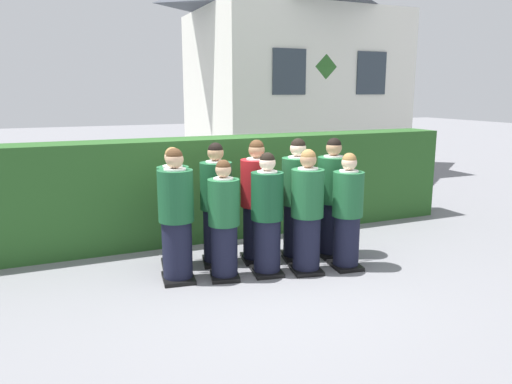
{
  "coord_description": "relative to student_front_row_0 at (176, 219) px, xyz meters",
  "views": [
    {
      "loc": [
        -2.56,
        -5.6,
        2.36
      ],
      "look_at": [
        0.0,
        0.28,
        1.05
      ],
      "focal_mm": 34.71,
      "sensor_mm": 36.0,
      "label": 1
    }
  ],
  "objects": [
    {
      "name": "school_building_main",
      "position": [
        5.44,
        7.33,
        2.36
      ],
      "size": [
        5.71,
        4.53,
        6.17
      ],
      "color": "silver",
      "rests_on": "ground"
    },
    {
      "name": "ground_plane",
      "position": [
        1.09,
        -0.25,
        -0.8
      ],
      "size": [
        60.0,
        60.0,
        0.0
      ],
      "primitive_type": "plane",
      "color": "slate"
    },
    {
      "name": "student_rear_row_3",
      "position": [
        1.79,
        0.16,
        0.02
      ],
      "size": [
        0.51,
        0.58,
        1.73
      ],
      "color": "black",
      "rests_on": "ground"
    },
    {
      "name": "student_front_row_4",
      "position": [
        2.21,
        -0.46,
        -0.06
      ],
      "size": [
        0.42,
        0.53,
        1.57
      ],
      "color": "black",
      "rests_on": "ground"
    },
    {
      "name": "student_front_row_0",
      "position": [
        0.0,
        0.0,
        0.0
      ],
      "size": [
        0.45,
        0.56,
        1.69
      ],
      "color": "black",
      "rests_on": "ground"
    },
    {
      "name": "student_front_row_3",
      "position": [
        1.64,
        -0.37,
        -0.02
      ],
      "size": [
        0.47,
        0.55,
        1.64
      ],
      "color": "black",
      "rests_on": "ground"
    },
    {
      "name": "student_rear_row_4",
      "position": [
        2.31,
        0.08,
        0.02
      ],
      "size": [
        0.46,
        0.57,
        1.72
      ],
      "color": "black",
      "rests_on": "ground"
    },
    {
      "name": "hedge",
      "position": [
        1.09,
        1.67,
        0.01
      ],
      "size": [
        8.54,
        0.7,
        1.63
      ],
      "color": "#285623",
      "rests_on": "ground"
    },
    {
      "name": "student_rear_row_0",
      "position": [
        0.11,
        0.53,
        -0.02
      ],
      "size": [
        0.45,
        0.55,
        1.64
      ],
      "color": "black",
      "rests_on": "ground"
    },
    {
      "name": "student_front_row_2",
      "position": [
        1.13,
        -0.24,
        -0.04
      ],
      "size": [
        0.44,
        0.54,
        1.61
      ],
      "color": "black",
      "rests_on": "ground"
    },
    {
      "name": "student_rear_row_1",
      "position": [
        0.67,
        0.41,
        0.0
      ],
      "size": [
        0.49,
        0.57,
        1.69
      ],
      "color": "black",
      "rests_on": "ground"
    },
    {
      "name": "student_front_row_1",
      "position": [
        0.57,
        -0.16,
        -0.08
      ],
      "size": [
        0.45,
        0.51,
        1.54
      ],
      "color": "black",
      "rests_on": "ground"
    },
    {
      "name": "oak_tree_right",
      "position": [
        5.27,
        6.5,
        2.15
      ],
      "size": [
        2.71,
        2.71,
        4.32
      ],
      "color": "brown",
      "rests_on": "ground"
    },
    {
      "name": "student_in_red_blazer",
      "position": [
        1.22,
        0.3,
        0.01
      ],
      "size": [
        0.48,
        0.56,
        1.71
      ],
      "color": "black",
      "rests_on": "ground"
    }
  ]
}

